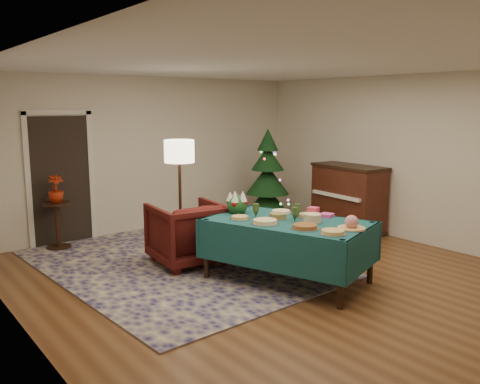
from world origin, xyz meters
TOP-DOWN VIEW (x-y plane):
  - room_shell at (0.00, 0.00)m, footprint 7.00×7.00m
  - doorway at (-1.60, 3.48)m, footprint 1.08×0.04m
  - rug at (-0.70, 1.40)m, footprint 3.44×4.38m
  - buffet_table at (0.06, -0.04)m, footprint 1.79×2.29m
  - platter_0 at (-0.00, -0.84)m, footprint 0.30×0.30m
  - platter_1 at (0.34, -0.82)m, footprint 0.33×0.33m
  - platter_2 at (-0.08, -0.48)m, footprint 0.33×0.33m
  - platter_3 at (0.24, -0.28)m, footprint 0.25×0.25m
  - platter_4 at (0.41, -0.07)m, footprint 0.31×0.31m
  - platter_5 at (-0.28, 0.00)m, footprint 0.34×0.34m
  - platter_6 at (0.02, 0.11)m, footprint 0.25×0.25m
  - platter_7 at (0.27, 0.33)m, footprint 0.28×0.28m
  - platter_8 at (-0.38, 0.39)m, footprint 0.25×0.25m
  - goblet_0 at (-0.16, 0.34)m, footprint 0.08×0.08m
  - goblet_1 at (0.25, -0.00)m, footprint 0.08×0.08m
  - goblet_2 at (0.09, -0.13)m, footprint 0.08×0.08m
  - napkin_stack at (0.61, -0.17)m, footprint 0.20×0.20m
  - gift_box at (0.54, 0.00)m, footprint 0.16×0.16m
  - centerpiece at (-0.17, 0.71)m, footprint 0.28×0.28m
  - armchair at (-0.58, 1.33)m, footprint 1.02×0.96m
  - floor_lamp at (-0.57, 1.53)m, footprint 0.42×0.42m
  - side_table at (-1.78, 3.20)m, footprint 0.41×0.41m
  - potted_plant at (-1.78, 3.20)m, footprint 0.24×0.42m
  - christmas_tree at (1.87, 2.49)m, footprint 1.15×1.15m
  - piano at (2.70, 1.25)m, footprint 0.72×1.39m

SIDE VIEW (x-z plane):
  - rug at x=-0.70m, z-range 0.00..0.02m
  - side_table at x=-1.78m, z-range -0.01..0.72m
  - armchair at x=-0.58m, z-range 0.00..0.96m
  - piano at x=2.70m, z-range -0.01..1.16m
  - buffet_table at x=0.06m, z-range 0.24..1.02m
  - christmas_tree at x=1.87m, z-range -0.09..1.70m
  - platter_8 at x=-0.38m, z-range 0.78..0.83m
  - platter_4 at x=0.41m, z-range 0.78..0.83m
  - platter_7 at x=0.27m, z-range 0.78..0.83m
  - napkin_stack at x=0.61m, z-range 0.78..0.83m
  - platter_0 at x=0.00m, z-range 0.78..0.83m
  - platter_2 at x=-0.08m, z-range 0.78..0.84m
  - platter_5 at x=-0.28m, z-range 0.78..0.84m
  - platter_6 at x=0.02m, z-range 0.78..0.86m
  - platter_3 at x=0.24m, z-range 0.78..0.89m
  - gift_box at x=0.54m, z-range 0.78..0.89m
  - potted_plant at x=-1.78m, z-range 0.73..0.97m
  - platter_1 at x=0.34m, z-range 0.77..0.94m
  - goblet_0 at x=-0.16m, z-range 0.79..0.97m
  - goblet_1 at x=0.25m, z-range 0.79..0.97m
  - goblet_2 at x=0.09m, z-range 0.79..0.97m
  - centerpiece at x=-0.17m, z-range 0.76..1.08m
  - doorway at x=-1.60m, z-range 0.02..2.18m
  - room_shell at x=0.00m, z-range -2.15..4.85m
  - floor_lamp at x=-0.57m, z-range 0.60..2.34m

